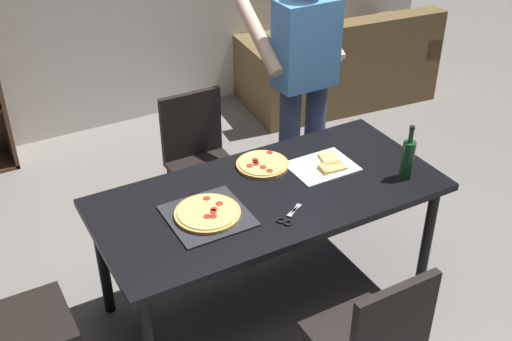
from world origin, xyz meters
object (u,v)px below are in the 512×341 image
Objects in this scene: chair_far_side at (199,153)px; pepperoni_pizza_on_tray at (208,214)px; chair_left_end at (2,319)px; wine_bottle at (408,158)px; second_pizza_plain at (262,164)px; kitchen_scissors at (288,217)px; chair_near_camera at (374,338)px; person_serving_pizza at (303,77)px; dining_table at (270,203)px; couch at (339,70)px.

pepperoni_pizza_on_tray is at bearing -111.71° from chair_far_side.
chair_left_end is 2.85× the size of wine_bottle.
kitchen_scissors is at bearing -105.19° from second_pizza_plain.
chair_near_camera is 4.68× the size of kitchen_scissors.
second_pizza_plain is at bearing 85.45° from chair_near_camera.
dining_table is at bearing -132.81° from person_serving_pizza.
pepperoni_pizza_on_tray is at bearing 113.52° from chair_near_camera.
pepperoni_pizza_on_tray is at bearing -149.11° from second_pizza_plain.
kitchen_scissors is (0.34, -0.21, -0.01)m from pepperoni_pizza_on_tray.
person_serving_pizza reaches higher than wine_bottle.
chair_near_camera is 1.19m from second_pizza_plain.
kitchen_scissors is at bearing -130.87° from couch.
wine_bottle reaches higher than second_pizza_plain.
person_serving_pizza reaches higher than couch.
couch is at bearing 44.07° from second_pizza_plain.
chair_far_side is at bearing -150.61° from couch.
second_pizza_plain is (0.13, 0.49, 0.01)m from kitchen_scissors.
couch is at bearing 29.39° from chair_far_side.
chair_left_end reaches higher than couch.
chair_far_side reaches higher than dining_table.
wine_bottle is (0.07, -0.94, -0.13)m from person_serving_pizza.
chair_near_camera is at bearing -94.55° from second_pizza_plain.
wine_bottle is at bearing -37.40° from second_pizza_plain.
kitchen_scissors is (-0.04, 0.67, 0.24)m from chair_near_camera.
chair_far_side reaches higher than couch.
chair_near_camera is at bearing -90.00° from chair_far_side.
pepperoni_pizza_on_tray is 0.55m from second_pizza_plain.
chair_near_camera is at bearing -111.81° from person_serving_pizza.
wine_bottle reaches higher than dining_table.
couch is 5.61× the size of wine_bottle.
person_serving_pizza is at bearing 35.70° from pepperoni_pizza_on_tray.
kitchen_scissors is (-1.93, -2.24, 0.45)m from couch.
couch is at bearing 56.92° from chair_near_camera.
chair_left_end is at bearing -146.98° from chair_far_side.
person_serving_pizza is (-1.25, -1.29, 0.70)m from couch.
wine_bottle is at bearing -18.19° from dining_table.
pepperoni_pizza_on_tray reaches higher than dining_table.
chair_far_side is at bearing 90.00° from chair_near_camera.
pepperoni_pizza_on_tray is 1.33× the size of second_pizza_plain.
person_serving_pizza is (2.06, 0.70, 0.49)m from chair_left_end.
couch reaches higher than dining_table.
person_serving_pizza is at bearing 47.19° from dining_table.
person_serving_pizza is (0.65, -0.22, 0.49)m from chair_far_side.
kitchen_scissors is at bearing -126.01° from person_serving_pizza.
wine_bottle is at bearing -10.06° from pepperoni_pizza_on_tray.
person_serving_pizza reaches higher than second_pizza_plain.
chair_near_camera and chair_left_end have the same top height.
person_serving_pizza is at bearing -134.06° from couch.
chair_left_end is at bearing 177.72° from pepperoni_pizza_on_tray.
chair_left_end is (-1.42, 0.00, -0.17)m from dining_table.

